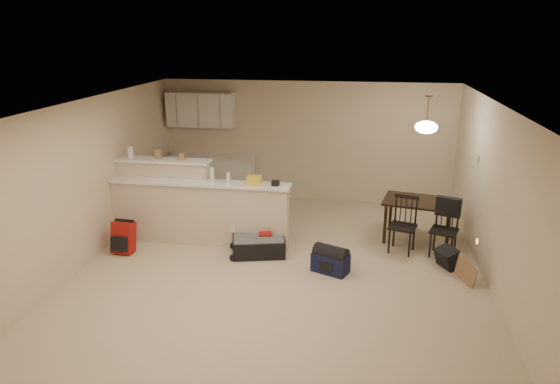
% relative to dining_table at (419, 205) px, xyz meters
% --- Properties ---
extents(room, '(7.00, 7.02, 2.50)m').
position_rel_dining_table_xyz_m(room, '(-2.14, -1.60, 0.61)').
color(room, beige).
rests_on(room, ground).
extents(breakfast_bar, '(3.08, 0.58, 1.39)m').
position_rel_dining_table_xyz_m(breakfast_bar, '(-3.90, -0.62, -0.03)').
color(breakfast_bar, beige).
rests_on(breakfast_bar, ground).
extents(upper_cabinets, '(1.40, 0.34, 0.70)m').
position_rel_dining_table_xyz_m(upper_cabinets, '(-4.34, 1.72, 1.26)').
color(upper_cabinets, white).
rests_on(upper_cabinets, room).
extents(kitchen_counter, '(1.80, 0.60, 0.90)m').
position_rel_dining_table_xyz_m(kitchen_counter, '(-4.14, 1.59, -0.19)').
color(kitchen_counter, white).
rests_on(kitchen_counter, ground).
extents(thermostat, '(0.02, 0.12, 0.12)m').
position_rel_dining_table_xyz_m(thermostat, '(0.84, -0.05, 0.86)').
color(thermostat, beige).
rests_on(thermostat, room).
extents(jar, '(0.10, 0.10, 0.20)m').
position_rel_dining_table_xyz_m(jar, '(-4.90, -0.48, 0.85)').
color(jar, silver).
rests_on(jar, breakfast_bar).
extents(cereal_box, '(0.10, 0.07, 0.16)m').
position_rel_dining_table_xyz_m(cereal_box, '(-4.40, -0.48, 0.83)').
color(cereal_box, '#946F4C').
rests_on(cereal_box, breakfast_bar).
extents(small_box, '(0.08, 0.06, 0.12)m').
position_rel_dining_table_xyz_m(small_box, '(-3.98, -0.48, 0.81)').
color(small_box, '#946F4C').
rests_on(small_box, breakfast_bar).
extents(bottle_a, '(0.07, 0.07, 0.26)m').
position_rel_dining_table_xyz_m(bottle_a, '(-3.40, -0.70, 0.58)').
color(bottle_a, silver).
rests_on(bottle_a, breakfast_bar).
extents(bottle_b, '(0.06, 0.06, 0.18)m').
position_rel_dining_table_xyz_m(bottle_b, '(-3.13, -0.70, 0.54)').
color(bottle_b, silver).
rests_on(bottle_b, breakfast_bar).
extents(bag_lump, '(0.22, 0.18, 0.14)m').
position_rel_dining_table_xyz_m(bag_lump, '(-2.70, -0.70, 0.52)').
color(bag_lump, '#946F4C').
rests_on(bag_lump, breakfast_bar).
extents(pouch, '(0.12, 0.10, 0.08)m').
position_rel_dining_table_xyz_m(pouch, '(-2.35, -0.70, 0.49)').
color(pouch, '#946F4C').
rests_on(pouch, breakfast_bar).
extents(dining_table, '(1.30, 0.99, 0.73)m').
position_rel_dining_table_xyz_m(dining_table, '(0.00, 0.00, 0.00)').
color(dining_table, black).
rests_on(dining_table, ground).
extents(pendant_lamp, '(0.36, 0.36, 0.62)m').
position_rel_dining_table_xyz_m(pendant_lamp, '(-0.00, -0.00, 1.35)').
color(pendant_lamp, brown).
rests_on(pendant_lamp, room).
extents(dining_chair_near, '(0.50, 0.49, 0.93)m').
position_rel_dining_table_xyz_m(dining_chair_near, '(-0.29, -0.52, -0.18)').
color(dining_chair_near, black).
rests_on(dining_chair_near, ground).
extents(dining_chair_far, '(0.51, 0.50, 0.92)m').
position_rel_dining_table_xyz_m(dining_chair_far, '(0.35, -0.58, -0.18)').
color(dining_chair_far, black).
rests_on(dining_chair_far, ground).
extents(suitcase, '(0.94, 0.73, 0.28)m').
position_rel_dining_table_xyz_m(suitcase, '(-2.58, -0.99, -0.50)').
color(suitcase, black).
rests_on(suitcase, ground).
extents(red_backpack, '(0.36, 0.24, 0.51)m').
position_rel_dining_table_xyz_m(red_backpack, '(-4.77, -1.27, -0.38)').
color(red_backpack, '#A71912').
rests_on(red_backpack, ground).
extents(navy_duffel, '(0.60, 0.47, 0.29)m').
position_rel_dining_table_xyz_m(navy_duffel, '(-1.39, -1.43, -0.50)').
color(navy_duffel, '#121739').
rests_on(navy_duffel, ground).
extents(black_daypack, '(0.38, 0.42, 0.30)m').
position_rel_dining_table_xyz_m(black_daypack, '(0.38, -0.99, -0.49)').
color(black_daypack, black).
rests_on(black_daypack, ground).
extents(cardboard_sheet, '(0.20, 0.43, 0.35)m').
position_rel_dining_table_xyz_m(cardboard_sheet, '(0.55, -1.45, -0.47)').
color(cardboard_sheet, '#946F4C').
rests_on(cardboard_sheet, ground).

